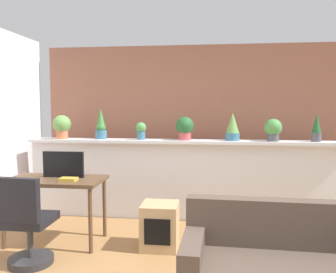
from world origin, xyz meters
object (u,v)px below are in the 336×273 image
at_px(desk, 55,186).
at_px(side_cube_shelf, 160,226).
at_px(potted_plant_1, 101,126).
at_px(potted_plant_4, 233,127).
at_px(potted_plant_6, 316,128).
at_px(potted_plant_2, 141,130).
at_px(potted_plant_3, 185,127).
at_px(tv_monitor, 63,164).
at_px(potted_plant_5, 273,129).
at_px(office_chair, 27,228).
at_px(book_on_desk, 68,179).
at_px(potted_plant_0, 62,126).

relative_size(desk, side_cube_shelf, 2.20).
height_order(potted_plant_1, potted_plant_4, potted_plant_1).
bearing_deg(potted_plant_6, potted_plant_2, -179.90).
height_order(potted_plant_3, potted_plant_6, potted_plant_6).
relative_size(potted_plant_1, tv_monitor, 0.91).
distance_m(potted_plant_6, side_cube_shelf, 2.42).
bearing_deg(potted_plant_6, side_cube_shelf, -152.00).
xyz_separation_m(potted_plant_5, potted_plant_6, (0.55, 0.02, 0.02)).
relative_size(potted_plant_2, potted_plant_4, 0.64).
xyz_separation_m(potted_plant_6, office_chair, (-3.16, -1.64, -0.91)).
height_order(potted_plant_1, potted_plant_5, potted_plant_1).
bearing_deg(potted_plant_5, potted_plant_3, 178.63).
xyz_separation_m(potted_plant_1, potted_plant_5, (2.37, -0.05, -0.02)).
bearing_deg(potted_plant_3, potted_plant_2, -178.58).
relative_size(side_cube_shelf, book_on_desk, 2.66).
relative_size(potted_plant_4, desk, 0.34).
relative_size(potted_plant_1, side_cube_shelf, 0.88).
xyz_separation_m(office_chair, side_cube_shelf, (1.23, 0.61, -0.14)).
height_order(potted_plant_4, tv_monitor, potted_plant_4).
relative_size(potted_plant_1, potted_plant_3, 1.37).
height_order(potted_plant_2, potted_plant_6, potted_plant_6).
bearing_deg(potted_plant_0, desk, -71.16).
bearing_deg(potted_plant_5, side_cube_shelf, -143.71).
xyz_separation_m(potted_plant_0, office_chair, (0.32, -1.61, -0.91)).
xyz_separation_m(potted_plant_5, tv_monitor, (-2.52, -0.91, -0.38)).
height_order(potted_plant_2, potted_plant_5, potted_plant_5).
bearing_deg(potted_plant_1, potted_plant_2, -3.45).
bearing_deg(potted_plant_5, potted_plant_1, 178.83).
bearing_deg(side_cube_shelf, tv_monitor, 175.16).
relative_size(potted_plant_2, potted_plant_3, 0.75).
distance_m(potted_plant_3, book_on_desk, 1.73).
xyz_separation_m(potted_plant_3, side_cube_shelf, (-0.20, -1.03, -1.04)).
bearing_deg(book_on_desk, office_chair, -113.24).
relative_size(potted_plant_1, potted_plant_4, 1.17).
height_order(potted_plant_6, book_on_desk, potted_plant_6).
relative_size(potted_plant_2, potted_plant_6, 0.65).
xyz_separation_m(potted_plant_1, office_chair, (-0.23, -1.67, -0.91)).
height_order(potted_plant_6, tv_monitor, potted_plant_6).
distance_m(potted_plant_6, tv_monitor, 3.23).
distance_m(potted_plant_3, desk, 1.85).
bearing_deg(office_chair, potted_plant_4, 38.57).
bearing_deg(potted_plant_2, desk, -128.73).
bearing_deg(office_chair, desk, 88.75).
height_order(potted_plant_3, potted_plant_5, potted_plant_3).
relative_size(desk, tv_monitor, 2.27).
bearing_deg(potted_plant_5, potted_plant_4, 176.20).
xyz_separation_m(potted_plant_0, desk, (0.33, -0.98, -0.64)).
distance_m(potted_plant_5, office_chair, 3.19).
bearing_deg(potted_plant_0, book_on_desk, -63.64).
bearing_deg(desk, office_chair, -91.25).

